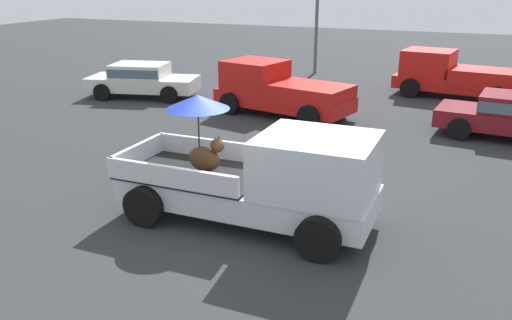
# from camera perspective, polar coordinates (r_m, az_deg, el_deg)

# --- Properties ---
(ground_plane) EXTENTS (80.00, 80.00, 0.00)m
(ground_plane) POSITION_cam_1_polar(r_m,az_deg,el_deg) (10.73, -0.99, -6.41)
(ground_plane) COLOR #2D3033
(pickup_truck_main) EXTENTS (5.06, 2.26, 2.40)m
(pickup_truck_main) POSITION_cam_1_polar(r_m,az_deg,el_deg) (10.20, 1.22, -1.83)
(pickup_truck_main) COLOR black
(pickup_truck_main) RESTS_ON ground
(pickup_truck_red) EXTENTS (5.08, 3.01, 1.80)m
(pickup_truck_red) POSITION_cam_1_polar(r_m,az_deg,el_deg) (18.58, 2.40, 7.52)
(pickup_truck_red) COLOR black
(pickup_truck_red) RESTS_ON ground
(pickup_truck_far) EXTENTS (5.00, 2.66, 1.80)m
(pickup_truck_far) POSITION_cam_1_polar(r_m,az_deg,el_deg) (22.75, 20.33, 8.52)
(pickup_truck_far) COLOR black
(pickup_truck_far) RESTS_ON ground
(parked_sedan_far) EXTENTS (4.59, 2.73, 1.33)m
(parked_sedan_far) POSITION_cam_1_polar(r_m,az_deg,el_deg) (21.85, -12.14, 8.53)
(parked_sedan_far) COLOR black
(parked_sedan_far) RESTS_ON ground
(motel_sign) EXTENTS (1.40, 0.16, 4.63)m
(motel_sign) POSITION_cam_1_polar(r_m,az_deg,el_deg) (26.68, 6.57, 16.20)
(motel_sign) COLOR #59595B
(motel_sign) RESTS_ON ground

